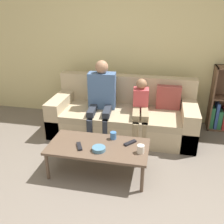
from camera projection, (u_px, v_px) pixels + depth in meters
The scene contains 11 objects.
ground_plane at pixel (82, 215), 2.44m from camera, with size 22.00×22.00×0.00m, color #70665B.
wall_back at pixel (124, 43), 4.08m from camera, with size 12.00×0.06×2.60m.
couch at pixel (124, 116), 3.90m from camera, with size 2.18×0.89×0.85m.
coffee_table at pixel (98, 148), 2.94m from camera, with size 1.18×0.58×0.37m.
person_adult at pixel (101, 94), 3.75m from camera, with size 0.42×0.65×1.14m.
person_child at pixel (141, 108), 3.64m from camera, with size 0.28×0.64×0.89m.
cup_near at pixel (113, 136), 3.05m from camera, with size 0.08×0.08×0.09m.
cup_far at pixel (141, 149), 2.77m from camera, with size 0.08×0.08×0.09m.
tv_remote_0 at pixel (130, 143), 2.96m from camera, with size 0.15×0.16×0.02m.
tv_remote_1 at pixel (79, 146), 2.89m from camera, with size 0.12×0.17×0.02m.
snack_bowl at pixel (99, 149), 2.82m from camera, with size 0.15×0.15×0.05m.
Camera 1 is at (0.66, -1.73, 1.90)m, focal length 40.00 mm.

